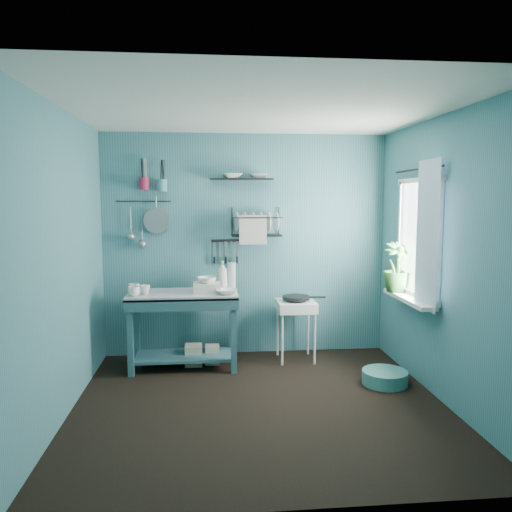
{
  "coord_description": "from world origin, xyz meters",
  "views": [
    {
      "loc": [
        -0.44,
        -4.14,
        1.77
      ],
      "look_at": [
        0.05,
        0.85,
        1.2
      ],
      "focal_mm": 35.0,
      "sensor_mm": 36.0,
      "label": 1
    }
  ],
  "objects": [
    {
      "name": "utensil_cup_teal",
      "position": [
        -0.92,
        1.42,
        1.92
      ],
      "size": [
        0.11,
        0.11,
        0.13
      ],
      "primitive_type": "cylinder",
      "color": "teal",
      "rests_on": "wall_back"
    },
    {
      "name": "mug_right",
      "position": [
        -1.2,
        1.04,
        0.85
      ],
      "size": [
        0.17,
        0.17,
        0.1
      ],
      "primitive_type": "imported",
      "rotation": [
        0.0,
        0.0,
        1.05
      ],
      "color": "white",
      "rests_on": "work_counter"
    },
    {
      "name": "counter_bowl",
      "position": [
        -0.25,
        0.89,
        0.83
      ],
      "size": [
        0.22,
        0.22,
        0.05
      ],
      "primitive_type": "imported",
      "color": "white",
      "rests_on": "work_counter"
    },
    {
      "name": "windowsill",
      "position": [
        1.5,
        0.45,
        0.81
      ],
      "size": [
        0.16,
        0.95,
        0.04
      ],
      "primitive_type": "cube",
      "color": "white",
      "rests_on": "wall_right"
    },
    {
      "name": "hook_rail",
      "position": [
        -1.13,
        1.47,
        1.75
      ],
      "size": [
        0.6,
        0.01,
        0.01
      ],
      "primitive_type": "cylinder",
      "rotation": [
        0.0,
        1.57,
        0.0
      ],
      "color": "black",
      "rests_on": "wall_back"
    },
    {
      "name": "storage_tin_large",
      "position": [
        -0.6,
        1.09,
        0.11
      ],
      "size": [
        0.18,
        0.18,
        0.22
      ],
      "primitive_type": "cube",
      "color": "tan",
      "rests_on": "floor"
    },
    {
      "name": "water_bottle",
      "position": [
        -0.18,
        1.26,
        0.94
      ],
      "size": [
        0.09,
        0.09,
        0.28
      ],
      "primitive_type": "cylinder",
      "color": "silver",
      "rests_on": "work_counter"
    },
    {
      "name": "frying_pan",
      "position": [
        0.52,
        1.17,
        0.7
      ],
      "size": [
        0.3,
        0.3,
        0.03
      ],
      "primitive_type": "cylinder",
      "color": "black",
      "rests_on": "hotplate_stand"
    },
    {
      "name": "soap_bottle",
      "position": [
        -0.28,
        1.24,
        0.95
      ],
      "size": [
        0.11,
        0.12,
        0.3
      ],
      "primitive_type": "imported",
      "color": "silver",
      "rests_on": "work_counter"
    },
    {
      "name": "work_counter",
      "position": [
        -0.7,
        1.04,
        0.4
      ],
      "size": [
        1.19,
        0.69,
        0.8
      ],
      "primitive_type": "cube",
      "rotation": [
        0.0,
        0.0,
        -0.11
      ],
      "color": "#2E5861",
      "rests_on": "floor"
    },
    {
      "name": "upper_shelf",
      "position": [
        -0.05,
        1.4,
        1.99
      ],
      "size": [
        0.72,
        0.28,
        0.02
      ],
      "primitive_type": "cube",
      "rotation": [
        0.0,
        0.0,
        -0.14
      ],
      "color": "black",
      "rests_on": "wall_back"
    },
    {
      "name": "wall_right",
      "position": [
        1.6,
        0.0,
        1.25
      ],
      "size": [
        0.0,
        3.0,
        3.0
      ],
      "primitive_type": "plane",
      "rotation": [
        1.57,
        0.0,
        -1.57
      ],
      "color": "#396F76",
      "rests_on": "ground"
    },
    {
      "name": "mug_left",
      "position": [
        -1.18,
        0.88,
        0.85
      ],
      "size": [
        0.12,
        0.12,
        0.1
      ],
      "primitive_type": "imported",
      "color": "white",
      "rests_on": "work_counter"
    },
    {
      "name": "floor",
      "position": [
        0.0,
        0.0,
        0.0
      ],
      "size": [
        3.2,
        3.2,
        0.0
      ],
      "primitive_type": "plane",
      "color": "black",
      "rests_on": "ground"
    },
    {
      "name": "wall_back",
      "position": [
        0.0,
        1.5,
        1.25
      ],
      "size": [
        3.2,
        0.0,
        3.2
      ],
      "primitive_type": "plane",
      "rotation": [
        1.57,
        0.0,
        0.0
      ],
      "color": "#396F76",
      "rests_on": "ground"
    },
    {
      "name": "curtain_rod",
      "position": [
        1.54,
        0.45,
        2.05
      ],
      "size": [
        0.02,
        1.05,
        0.02
      ],
      "primitive_type": "cylinder",
      "rotation": [
        1.57,
        0.0,
        0.0
      ],
      "color": "black",
      "rests_on": "wall_right"
    },
    {
      "name": "mug_mid",
      "position": [
        -1.08,
        0.98,
        0.85
      ],
      "size": [
        0.14,
        0.14,
        0.09
      ],
      "primitive_type": "imported",
      "rotation": [
        0.0,
        0.0,
        0.52
      ],
      "color": "white",
      "rests_on": "work_counter"
    },
    {
      "name": "wall_front",
      "position": [
        0.0,
        -1.5,
        1.25
      ],
      "size": [
        3.2,
        0.0,
        3.2
      ],
      "primitive_type": "plane",
      "rotation": [
        -1.57,
        0.0,
        0.0
      ],
      "color": "#396F76",
      "rests_on": "ground"
    },
    {
      "name": "window_glass",
      "position": [
        1.59,
        0.45,
        1.4
      ],
      "size": [
        0.0,
        1.1,
        1.1
      ],
      "primitive_type": "plane",
      "rotation": [
        1.57,
        0.0,
        1.57
      ],
      "color": "white",
      "rests_on": "wall_right"
    },
    {
      "name": "knife_strip",
      "position": [
        -0.23,
        1.47,
        1.31
      ],
      "size": [
        0.32,
        0.06,
        0.03
      ],
      "primitive_type": "cube",
      "rotation": [
        0.0,
        0.0,
        0.13
      ],
      "color": "black",
      "rests_on": "wall_back"
    },
    {
      "name": "hotplate_stand",
      "position": [
        0.52,
        1.17,
        0.33
      ],
      "size": [
        0.45,
        0.45,
        0.66
      ],
      "primitive_type": "cube",
      "rotation": [
        0.0,
        0.0,
        -0.1
      ],
      "color": "white",
      "rests_on": "floor"
    },
    {
      "name": "colander",
      "position": [
        -1.0,
        1.45,
        1.53
      ],
      "size": [
        0.28,
        0.03,
        0.28
      ],
      "primitive_type": "cylinder",
      "rotation": [
        1.54,
        0.0,
        0.0
      ],
      "color": "#919298",
      "rests_on": "wall_back"
    },
    {
      "name": "dish_rack",
      "position": [
        0.11,
        1.37,
        1.52
      ],
      "size": [
        0.55,
        0.24,
        0.32
      ],
      "primitive_type": "cube",
      "rotation": [
        0.0,
        0.0,
        0.0
      ],
      "color": "black",
      "rests_on": "wall_back"
    },
    {
      "name": "potted_plant",
      "position": [
        1.49,
        0.75,
        1.08
      ],
      "size": [
        0.35,
        0.35,
        0.51
      ],
      "primitive_type": "imported",
      "rotation": [
        0.0,
        0.0,
        0.25
      ],
      "color": "#296026",
      "rests_on": "windowsill"
    },
    {
      "name": "ladle_outer",
      "position": [
        -1.28,
        1.46,
        1.53
      ],
      "size": [
        0.01,
        0.01,
        0.3
      ],
      "primitive_type": "cylinder",
      "color": "#919298",
      "rests_on": "wall_back"
    },
    {
      "name": "floor_basin",
      "position": [
        1.25,
        0.36,
        0.07
      ],
      "size": [
        0.43,
        0.43,
        0.13
      ],
      "primitive_type": "cylinder",
      "color": "teal",
      "rests_on": "floor"
    },
    {
      "name": "curtain",
      "position": [
        1.52,
        0.15,
        1.45
      ],
      "size": [
        0.0,
        1.35,
        1.35
      ],
      "primitive_type": "plane",
      "rotation": [
        1.57,
        0.0,
        1.57
      ],
      "color": "white",
      "rests_on": "wall_right"
    },
    {
      "name": "ladle_inner",
      "position": [
        -1.16,
        1.46,
        1.45
      ],
      "size": [
        0.01,
        0.01,
        0.3
      ],
      "primitive_type": "cylinder",
      "color": "#919298",
      "rests_on": "wall_back"
    },
    {
      "name": "utensil_cup_magenta",
      "position": [
        -1.12,
        1.42,
        1.94
      ],
      "size": [
        0.11,
        0.11,
        0.13
      ],
      "primitive_type": "cylinder",
      "color": "#A11D40",
      "rests_on": "wall_back"
    },
    {
      "name": "wash_tub",
      "position": [
        -0.45,
        1.02,
        0.85
      ],
      "size": [
        0.28,
        0.22,
        0.1
      ],
      "primitive_type": "cube",
      "color": "silver",
      "rests_on": "work_counter"
    },
    {
      "name": "shelf_bowl_right",
      "position": [
        0.13,
        1.4,
        2.01
      ],
      "size": [
        0.22,
        0.22,
        0.05
      ],
      "primitive_type": "imported",
      "rotation": [
        0.0,
        0.0,
        -0.07
      ],
      "color": "white",
      "rests_on": "upper_shelf"
    },
    {
      "name": "ceiling",
      "position": [
        0.0,
        0.0,
        2.5
      ],
      "size": [
        3.2,
        3.2,
        0.0
      ],
      "primitive_type": "plane",
      "rotation": [
        3.14,
        0.0,
        0.0
      ],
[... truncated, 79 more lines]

